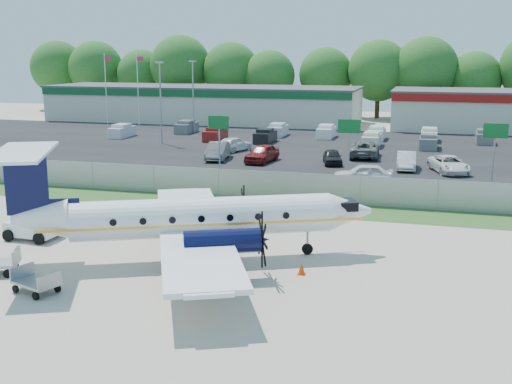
# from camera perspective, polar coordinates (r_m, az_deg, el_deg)

# --- Properties ---
(ground) EXTENTS (170.00, 170.00, 0.00)m
(ground) POSITION_cam_1_polar(r_m,az_deg,el_deg) (31.47, -2.97, -6.34)
(ground) COLOR #B7AB9A
(ground) RESTS_ON ground
(grass_verge) EXTENTS (170.00, 4.00, 0.02)m
(grass_verge) POSITION_cam_1_polar(r_m,az_deg,el_deg) (42.57, 2.18, -1.36)
(grass_verge) COLOR #2D561E
(grass_verge) RESTS_ON ground
(access_road) EXTENTS (170.00, 8.00, 0.02)m
(access_road) POSITION_cam_1_polar(r_m,az_deg,el_deg) (49.24, 4.09, 0.50)
(access_road) COLOR black
(access_road) RESTS_ON ground
(parking_lot) EXTENTS (170.00, 32.00, 0.02)m
(parking_lot) POSITION_cam_1_polar(r_m,az_deg,el_deg) (69.64, 7.59, 3.89)
(parking_lot) COLOR black
(parking_lot) RESTS_ON ground
(perimeter_fence) EXTENTS (120.00, 0.06, 1.99)m
(perimeter_fence) POSITION_cam_1_polar(r_m,az_deg,el_deg) (44.25, 2.80, 0.48)
(perimeter_fence) COLOR gray
(perimeter_fence) RESTS_ON ground
(building_west) EXTENTS (46.40, 12.40, 5.24)m
(building_west) POSITION_cam_1_polar(r_m,az_deg,el_deg) (96.56, -4.80, 7.84)
(building_west) COLOR beige
(building_west) RESTS_ON ground
(sign_left) EXTENTS (1.80, 0.26, 5.00)m
(sign_left) POSITION_cam_1_polar(r_m,az_deg,el_deg) (54.47, -3.32, 5.48)
(sign_left) COLOR gray
(sign_left) RESTS_ON ground
(sign_mid) EXTENTS (1.80, 0.26, 5.00)m
(sign_mid) POSITION_cam_1_polar(r_m,az_deg,el_deg) (51.97, 8.28, 5.05)
(sign_mid) COLOR gray
(sign_mid) RESTS_ON ground
(sign_right) EXTENTS (1.80, 0.26, 5.00)m
(sign_right) POSITION_cam_1_polar(r_m,az_deg,el_deg) (51.74, 20.47, 4.37)
(sign_right) COLOR gray
(sign_right) RESTS_ON ground
(flagpole_west) EXTENTS (1.06, 0.12, 10.00)m
(flagpole_west) POSITION_cam_1_polar(r_m,az_deg,el_deg) (94.98, -13.18, 9.31)
(flagpole_west) COLOR white
(flagpole_west) RESTS_ON ground
(flagpole_east) EXTENTS (1.06, 0.12, 10.00)m
(flagpole_east) POSITION_cam_1_polar(r_m,az_deg,el_deg) (92.68, -10.43, 9.36)
(flagpole_east) COLOR white
(flagpole_east) RESTS_ON ground
(light_pole_nw) EXTENTS (0.90, 0.35, 9.09)m
(light_pole_nw) POSITION_cam_1_polar(r_m,az_deg,el_deg) (72.71, -8.49, 8.36)
(light_pole_nw) COLOR gray
(light_pole_nw) RESTS_ON ground
(light_pole_sw) EXTENTS (0.90, 0.35, 9.09)m
(light_pole_sw) POSITION_cam_1_polar(r_m,az_deg,el_deg) (81.92, -5.62, 8.86)
(light_pole_sw) COLOR gray
(light_pole_sw) RESTS_ON ground
(tree_line) EXTENTS (112.00, 6.00, 14.00)m
(tree_line) POSITION_cam_1_polar(r_m,az_deg,el_deg) (103.18, 10.31, 6.50)
(tree_line) COLOR #225C1B
(tree_line) RESTS_ON ground
(aircraft) EXTENTS (18.09, 17.55, 5.64)m
(aircraft) POSITION_cam_1_polar(r_m,az_deg,el_deg) (31.45, -5.46, -2.26)
(aircraft) COLOR white
(aircraft) RESTS_ON ground
(pushback_tug) EXTENTS (2.81, 2.06, 1.48)m
(pushback_tug) POSITION_cam_1_polar(r_m,az_deg,el_deg) (37.29, -19.05, -2.90)
(pushback_tug) COLOR white
(pushback_tug) RESTS_ON ground
(baggage_cart_far) EXTENTS (2.28, 1.80, 1.04)m
(baggage_cart_far) POSITION_cam_1_polar(r_m,az_deg,el_deg) (29.14, -18.97, -7.56)
(baggage_cart_far) COLOR gray
(baggage_cart_far) RESTS_ON ground
(cone_nose) EXTENTS (0.37, 0.37, 0.53)m
(cone_nose) POSITION_cam_1_polar(r_m,az_deg,el_deg) (29.91, 4.07, -6.86)
(cone_nose) COLOR red
(cone_nose) RESTS_ON ground
(cone_starboard_wing) EXTENTS (0.36, 0.36, 0.51)m
(cone_starboard_wing) POSITION_cam_1_polar(r_m,az_deg,el_deg) (38.31, 1.95, -2.55)
(cone_starboard_wing) COLOR red
(cone_starboard_wing) RESTS_ON ground
(road_car_west) EXTENTS (4.11, 2.26, 1.28)m
(road_car_west) POSITION_cam_1_polar(r_m,az_deg,el_deg) (57.51, -18.73, 1.57)
(road_car_west) COLOR #595B5E
(road_car_west) RESTS_ON ground
(road_car_mid) EXTENTS (4.91, 2.58, 1.59)m
(road_car_mid) POSITION_cam_1_polar(r_m,az_deg,el_deg) (50.85, 9.48, 0.72)
(road_car_mid) COLOR silver
(road_car_mid) RESTS_ON ground
(parked_car_a) EXTENTS (2.52, 5.24, 1.66)m
(parked_car_a) POSITION_cam_1_polar(r_m,az_deg,el_deg) (61.72, -3.41, 2.90)
(parked_car_a) COLOR #595B5E
(parked_car_a) RESTS_ON ground
(parked_car_b) EXTENTS (2.63, 5.16, 1.68)m
(parked_car_b) POSITION_cam_1_polar(r_m,az_deg,el_deg) (60.09, 0.54, 2.66)
(parked_car_b) COLOR maroon
(parked_car_b) RESTS_ON ground
(parked_car_c) EXTENTS (2.51, 4.29, 1.37)m
(parked_car_c) POSITION_cam_1_polar(r_m,az_deg,el_deg) (59.40, 6.80, 2.46)
(parked_car_c) COLOR black
(parked_car_c) RESTS_ON ground
(parked_car_d) EXTENTS (1.80, 4.68, 1.52)m
(parked_car_d) POSITION_cam_1_polar(r_m,az_deg,el_deg) (57.94, 13.19, 1.98)
(parked_car_d) COLOR silver
(parked_car_d) RESTS_ON ground
(parked_car_e) EXTENTS (3.95, 5.71, 1.45)m
(parked_car_e) POSITION_cam_1_polar(r_m,az_deg,el_deg) (57.25, 16.74, 1.66)
(parked_car_e) COLOR silver
(parked_car_e) RESTS_ON ground
(parked_car_f) EXTENTS (3.27, 4.93, 1.56)m
(parked_car_f) POSITION_cam_1_polar(r_m,az_deg,el_deg) (66.74, -1.98, 3.62)
(parked_car_f) COLOR silver
(parked_car_f) RESTS_ON ground
(parked_car_g) EXTENTS (3.06, 6.08, 1.65)m
(parked_car_g) POSITION_cam_1_polar(r_m,az_deg,el_deg) (63.80, 9.60, 3.06)
(parked_car_g) COLOR #595B5E
(parked_car_g) RESTS_ON ground
(far_parking_rows) EXTENTS (56.00, 10.00, 1.60)m
(far_parking_rows) POSITION_cam_1_polar(r_m,az_deg,el_deg) (74.55, 8.14, 4.42)
(far_parking_rows) COLOR gray
(far_parking_rows) RESTS_ON ground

